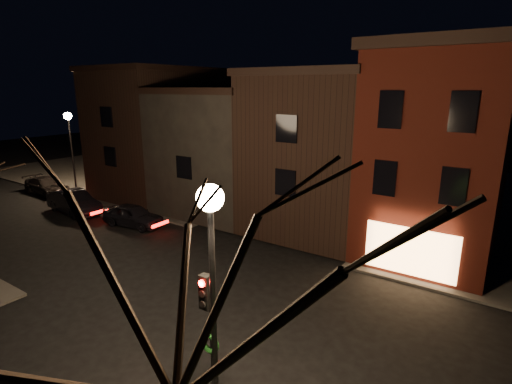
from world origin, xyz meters
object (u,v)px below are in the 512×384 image
at_px(parked_car_b, 74,202).
at_px(parked_car_a, 133,215).
at_px(traffic_signal, 209,323).
at_px(bare_tree_right, 167,260).
at_px(street_lamp_near, 212,247).
at_px(parked_car_c, 47,186).
at_px(street_lamp_far, 69,130).

bearing_deg(parked_car_b, parked_car_a, -79.06).
relative_size(traffic_signal, bare_tree_right, 0.48).
xyz_separation_m(street_lamp_near, bare_tree_right, (1.30, -2.50, 0.97)).
bearing_deg(parked_car_c, parked_car_b, -102.71).
distance_m(street_lamp_near, parked_car_c, 28.96).
bearing_deg(parked_car_c, street_lamp_near, -109.81).
distance_m(parked_car_b, parked_car_c, 6.80).
distance_m(bare_tree_right, parked_car_c, 31.27).
height_order(parked_car_b, parked_car_c, parked_car_b).
bearing_deg(parked_car_a, parked_car_b, 87.81).
height_order(bare_tree_right, parked_car_b, bare_tree_right).
distance_m(traffic_signal, parked_car_c, 27.95).
xyz_separation_m(street_lamp_near, street_lamp_far, (-25.20, 12.20, 0.00)).
distance_m(parked_car_a, parked_car_b, 5.55).
bearing_deg(parked_car_b, parked_car_c, 80.90).
height_order(traffic_signal, parked_car_b, traffic_signal).
bearing_deg(parked_car_c, parked_car_a, -93.72).
height_order(street_lamp_far, parked_car_b, street_lamp_far).
bearing_deg(traffic_signal, parked_car_b, 156.84).
bearing_deg(street_lamp_far, street_lamp_near, -25.83).
bearing_deg(parked_car_a, traffic_signal, -130.28).
bearing_deg(parked_car_b, street_lamp_far, 62.03).
bearing_deg(street_lamp_far, parked_car_c, -129.79).
height_order(street_lamp_far, bare_tree_right, bare_tree_right).
relative_size(parked_car_b, parked_car_c, 1.02).
bearing_deg(street_lamp_near, bare_tree_right, -62.53).
relative_size(traffic_signal, parked_car_b, 0.83).
bearing_deg(traffic_signal, street_lamp_far, 154.55).
xyz_separation_m(traffic_signal, parked_car_b, (-19.43, 8.31, -2.01)).
distance_m(traffic_signal, parked_car_a, 16.63).
bearing_deg(traffic_signal, street_lamp_near, -39.37).
bearing_deg(bare_tree_right, parked_car_b, 152.08).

